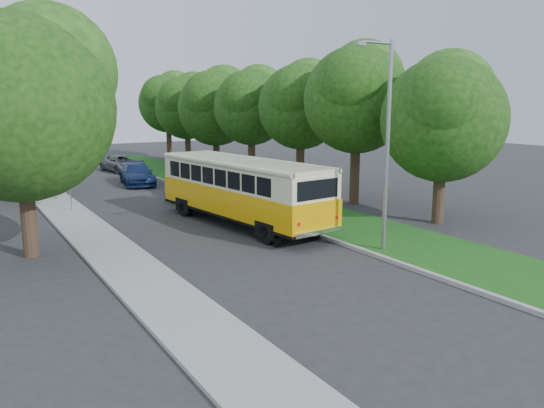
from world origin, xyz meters
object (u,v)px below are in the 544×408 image
vintage_bus (242,192)px  car_grey (122,164)px  car_white (183,181)px  lamppost_near (386,140)px  car_silver (189,193)px  lamppost_far (49,131)px  car_blue (137,174)px

vintage_bus → car_grey: size_ratio=2.15×
car_white → car_grey: 12.76m
lamppost_near → car_silver: 14.01m
lamppost_far → car_white: (7.70, -1.19, -3.38)m
car_white → car_grey: bearing=112.7°
car_blue → lamppost_near: bearing=-73.7°
lamppost_far → vintage_bus: (6.55, -11.42, -2.52)m
lamppost_far → car_grey: (7.36, 11.56, -3.42)m
lamppost_near → car_blue: bearing=96.9°
lamppost_far → car_blue: size_ratio=1.45×
vintage_bus → car_white: bearing=77.1°
car_blue → car_grey: (1.14, 7.76, -0.06)m
lamppost_near → car_white: (-1.21, 17.31, -3.63)m
lamppost_far → car_silver: bearing=-39.1°
car_blue → car_white: bearing=-64.1°
car_white → car_silver: bearing=-86.5°
lamppost_near → car_blue: lamppost_near is taller
lamppost_near → car_blue: (-2.69, 22.30, -3.62)m
car_silver → vintage_bus: bearing=-93.8°
lamppost_far → car_white: 8.49m
vintage_bus → lamppost_far: bearing=113.4°
lamppost_far → car_silver: (6.41, -5.22, -3.46)m
lamppost_near → car_white: lamppost_near is taller
car_blue → car_grey: car_blue is taller
lamppost_near → car_grey: size_ratio=1.60×
car_silver → car_white: (1.29, 4.03, 0.08)m
car_silver → car_blue: car_blue is taller
car_silver → car_white: size_ratio=0.87×
car_white → lamppost_near: bearing=-64.8°
car_white → car_grey: (-0.34, 12.75, -0.04)m
lamppost_near → car_blue: 22.75m
lamppost_near → lamppost_far: bearing=115.7°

